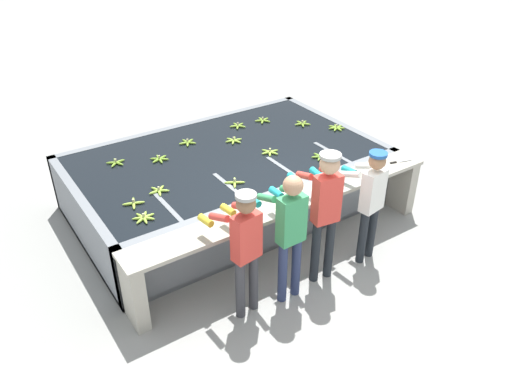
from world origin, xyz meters
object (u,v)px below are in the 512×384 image
at_px(banana_bunch_floating_1, 234,140).
at_px(banana_bunch_floating_8, 144,218).
at_px(worker_2, 325,205).
at_px(banana_bunch_floating_9, 159,191).
at_px(banana_bunch_floating_5, 336,128).
at_px(worker_1, 289,227).
at_px(banana_bunch_floating_4, 235,182).
at_px(banana_bunch_floating_3, 320,157).
at_px(banana_bunch_floating_0, 270,152).
at_px(banana_bunch_floating_2, 302,124).
at_px(banana_bunch_floating_12, 188,142).
at_px(worker_3, 370,197).
at_px(knife_0, 398,162).
at_px(banana_bunch_floating_7, 116,163).
at_px(banana_bunch_floating_6, 134,203).
at_px(banana_bunch_floating_10, 238,126).
at_px(worker_0, 244,243).
at_px(banana_bunch_floating_11, 263,120).
at_px(banana_bunch_floating_13, 159,159).

height_order(banana_bunch_floating_1, banana_bunch_floating_8, same).
xyz_separation_m(worker_2, banana_bunch_floating_9, (-1.37, 1.66, -0.18)).
height_order(banana_bunch_floating_1, banana_bunch_floating_5, same).
bearing_deg(worker_1, banana_bunch_floating_4, 85.26).
distance_m(banana_bunch_floating_3, banana_bunch_floating_5, 1.11).
relative_size(banana_bunch_floating_0, banana_bunch_floating_8, 1.01).
relative_size(banana_bunch_floating_1, banana_bunch_floating_2, 1.02).
distance_m(banana_bunch_floating_2, banana_bunch_floating_5, 0.57).
xyz_separation_m(worker_2, banana_bunch_floating_12, (-0.39, 2.75, -0.18)).
relative_size(worker_1, worker_3, 1.06).
relative_size(banana_bunch_floating_3, knife_0, 0.82).
height_order(banana_bunch_floating_1, banana_bunch_floating_9, same).
bearing_deg(banana_bunch_floating_12, knife_0, -45.49).
bearing_deg(worker_3, banana_bunch_floating_7, 129.75).
relative_size(worker_1, banana_bunch_floating_7, 6.06).
xyz_separation_m(banana_bunch_floating_0, banana_bunch_floating_6, (-2.23, -0.22, 0.00)).
bearing_deg(banana_bunch_floating_5, banana_bunch_floating_0, -175.15).
height_order(banana_bunch_floating_10, banana_bunch_floating_12, same).
bearing_deg(knife_0, banana_bunch_floating_2, 98.79).
relative_size(worker_2, banana_bunch_floating_7, 6.37).
distance_m(banana_bunch_floating_10, banana_bunch_floating_12, 0.99).
bearing_deg(banana_bunch_floating_6, banana_bunch_floating_7, 80.00).
relative_size(banana_bunch_floating_1, banana_bunch_floating_5, 1.01).
bearing_deg(worker_0, banana_bunch_floating_7, 99.31).
height_order(worker_3, banana_bunch_floating_10, worker_3).
distance_m(worker_0, banana_bunch_floating_8, 1.35).
height_order(banana_bunch_floating_6, banana_bunch_floating_11, same).
xyz_separation_m(banana_bunch_floating_0, banana_bunch_floating_11, (0.59, 1.05, 0.00)).
xyz_separation_m(banana_bunch_floating_5, banana_bunch_floating_8, (-3.68, -0.71, 0.00)).
xyz_separation_m(worker_1, banana_bunch_floating_7, (-1.00, 2.77, -0.10)).
height_order(banana_bunch_floating_4, banana_bunch_floating_13, same).
distance_m(worker_2, banana_bunch_floating_0, 1.84).
distance_m(banana_bunch_floating_1, banana_bunch_floating_3, 1.41).
xyz_separation_m(banana_bunch_floating_0, banana_bunch_floating_9, (-1.84, -0.11, 0.00)).
height_order(worker_1, banana_bunch_floating_12, worker_1).
relative_size(banana_bunch_floating_7, knife_0, 0.79).
distance_m(worker_1, banana_bunch_floating_12, 2.81).
bearing_deg(banana_bunch_floating_10, banana_bunch_floating_9, -148.52).
relative_size(banana_bunch_floating_2, banana_bunch_floating_4, 1.07).
bearing_deg(worker_3, worker_2, 178.27).
distance_m(banana_bunch_floating_5, banana_bunch_floating_8, 3.75).
relative_size(worker_2, banana_bunch_floating_1, 6.21).
bearing_deg(banana_bunch_floating_9, banana_bunch_floating_12, 48.17).
bearing_deg(banana_bunch_floating_10, banana_bunch_floating_3, -75.90).
bearing_deg(knife_0, banana_bunch_floating_6, 163.66).
bearing_deg(banana_bunch_floating_4, banana_bunch_floating_7, 127.79).
xyz_separation_m(banana_bunch_floating_3, banana_bunch_floating_13, (-1.99, 1.24, 0.00)).
bearing_deg(knife_0, banana_bunch_floating_7, 146.61).
height_order(banana_bunch_floating_2, banana_bunch_floating_11, same).
bearing_deg(worker_3, banana_bunch_floating_8, 154.38).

